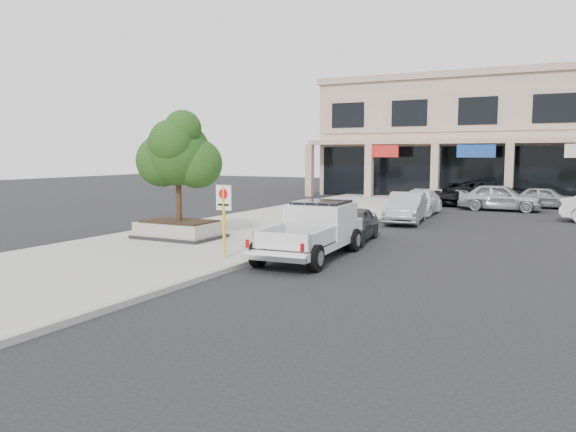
% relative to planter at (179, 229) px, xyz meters
% --- Properties ---
extents(ground, '(120.00, 120.00, 0.00)m').
position_rel_planter_xyz_m(ground, '(6.37, -3.48, -0.48)').
color(ground, black).
rests_on(ground, ground).
extents(sidewalk, '(8.00, 52.00, 0.15)m').
position_rel_planter_xyz_m(sidewalk, '(0.87, 2.52, -0.40)').
color(sidewalk, gray).
rests_on(sidewalk, ground).
extents(curb, '(0.20, 52.00, 0.15)m').
position_rel_planter_xyz_m(curb, '(4.82, 2.52, -0.40)').
color(curb, gray).
rests_on(curb, ground).
extents(planter, '(3.20, 2.20, 0.68)m').
position_rel_planter_xyz_m(planter, '(0.00, 0.00, 0.00)').
color(planter, black).
rests_on(planter, sidewalk).
extents(planter_tree, '(2.90, 2.55, 4.00)m').
position_rel_planter_xyz_m(planter_tree, '(0.13, 0.15, 2.94)').
color(planter_tree, black).
rests_on(planter_tree, planter).
extents(no_parking_sign, '(0.55, 0.09, 2.30)m').
position_rel_planter_xyz_m(no_parking_sign, '(3.96, -2.74, 1.16)').
color(no_parking_sign, yellow).
rests_on(no_parking_sign, sidewalk).
extents(hedge, '(1.10, 0.99, 0.93)m').
position_rel_planter_xyz_m(hedge, '(4.57, 0.77, 0.14)').
color(hedge, '#144918').
rests_on(hedge, sidewalk).
extents(pickup_truck, '(2.51, 5.89, 1.81)m').
position_rel_planter_xyz_m(pickup_truck, '(6.02, -0.82, 0.43)').
color(pickup_truck, silver).
rests_on(pickup_truck, ground).
extents(curb_car_a, '(2.05, 4.09, 1.34)m').
position_rel_planter_xyz_m(curb_car_a, '(5.89, 3.22, 0.19)').
color(curb_car_a, '#2E3134').
rests_on(curb_car_a, ground).
extents(curb_car_b, '(2.17, 4.72, 1.50)m').
position_rel_planter_xyz_m(curb_car_b, '(6.12, 10.02, 0.27)').
color(curb_car_b, '#9EA2A5').
rests_on(curb_car_b, ground).
extents(curb_car_c, '(2.06, 4.78, 1.37)m').
position_rel_planter_xyz_m(curb_car_c, '(5.73, 14.05, 0.21)').
color(curb_car_c, silver).
rests_on(curb_car_c, ground).
extents(curb_car_d, '(2.99, 5.41, 1.44)m').
position_rel_planter_xyz_m(curb_car_d, '(6.30, 21.41, 0.24)').
color(curb_car_d, black).
rests_on(curb_car_d, ground).
extents(lot_car_a, '(4.79, 1.96, 1.63)m').
position_rel_planter_xyz_m(lot_car_a, '(9.46, 18.47, 0.34)').
color(lot_car_a, '#A3A6AB').
rests_on(lot_car_a, ground).
extents(lot_car_d, '(6.45, 4.35, 1.64)m').
position_rel_planter_xyz_m(lot_car_d, '(8.37, 22.35, 0.35)').
color(lot_car_d, black).
rests_on(lot_car_d, ground).
extents(lot_car_e, '(4.10, 1.93, 1.35)m').
position_rel_planter_xyz_m(lot_car_e, '(11.80, 21.41, 0.20)').
color(lot_car_e, gray).
rests_on(lot_car_e, ground).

